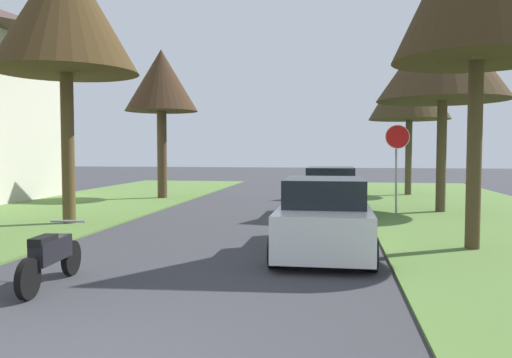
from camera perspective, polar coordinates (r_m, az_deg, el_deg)
name	(u,v)px	position (r m, az deg, el deg)	size (l,w,h in m)	color
stop_sign_far	(397,149)	(17.55, 15.55, 3.23)	(0.81, 0.46, 2.96)	#9EA0A5
street_tree_right_mid_b	(443,54)	(18.79, 20.30, 13.07)	(4.43, 4.43, 7.01)	#4D3E29
street_tree_right_far	(410,85)	(25.35, 16.88, 10.01)	(3.78, 3.78, 6.81)	#4C4229
street_tree_left_mid_a	(65,10)	(16.09, -20.65, 17.29)	(4.09, 4.09, 7.90)	brown
street_tree_left_mid_b	(161,82)	(23.08, -10.59, 10.63)	(3.19, 3.19, 6.53)	#483524
parked_sedan_white	(325,218)	(10.82, 7.72, -4.37)	(1.96, 4.41, 1.57)	white
parked_sedan_green	(330,191)	(17.87, 8.36, -1.38)	(1.96, 4.41, 1.57)	#28663D
parked_motorcycle	(51,256)	(8.70, -22.04, -8.04)	(0.60, 2.05, 0.97)	black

